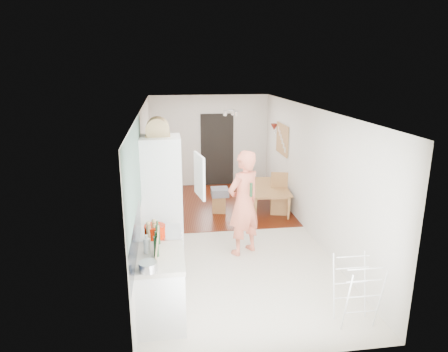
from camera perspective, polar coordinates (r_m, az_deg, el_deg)
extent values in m
cube|color=beige|center=(8.02, 0.76, -8.43)|extent=(3.20, 7.00, 0.01)
cube|color=#53230C|center=(9.72, -0.92, -4.01)|extent=(3.20, 3.30, 0.01)
cube|color=slate|center=(5.44, -12.57, 0.15)|extent=(0.02, 3.00, 1.30)
cube|color=black|center=(5.16, -12.49, -8.99)|extent=(0.02, 1.90, 0.50)
cube|color=black|center=(11.04, -0.98, 3.74)|extent=(0.90, 0.04, 2.00)
cube|color=white|center=(5.48, -8.94, -15.77)|extent=(0.60, 0.90, 0.86)
cube|color=beige|center=(5.26, -9.16, -11.48)|extent=(0.62, 0.92, 0.06)
cube|color=white|center=(6.13, -8.89, -12.06)|extent=(0.60, 0.60, 0.88)
cube|color=#BDBDC0|center=(5.93, -9.07, -8.11)|extent=(0.60, 0.60, 0.04)
cube|color=white|center=(6.82, -8.79, -3.33)|extent=(0.66, 0.66, 2.15)
cube|color=white|center=(6.41, -3.53, 0.04)|extent=(0.14, 0.56, 0.70)
cube|color=white|center=(6.68, -6.31, 0.63)|extent=(0.02, 0.52, 0.66)
cube|color=tan|center=(9.69, 8.35, 5.22)|extent=(0.03, 0.90, 0.70)
cube|color=#A67040|center=(9.68, 8.26, 5.22)|extent=(0.00, 0.94, 0.74)
cone|color=maroon|center=(10.26, 7.16, 6.97)|extent=(0.18, 0.18, 0.16)
imported|color=#E97255|center=(6.93, 2.84, -2.56)|extent=(0.97, 0.88, 2.22)
imported|color=#A67040|center=(9.40, 6.35, -3.32)|extent=(0.87, 1.41, 0.47)
cube|color=slate|center=(9.06, -0.62, -2.31)|extent=(0.39, 0.39, 0.17)
cylinder|color=red|center=(5.74, -9.84, -7.78)|extent=(0.34, 0.34, 0.18)
cylinder|color=#BDBDC0|center=(4.89, -10.77, -12.58)|extent=(0.28, 0.28, 0.11)
cylinder|color=#1E4322|center=(6.73, 3.90, -1.98)|extent=(0.05, 0.05, 0.24)
cylinder|color=#1E4322|center=(5.18, -9.65, -9.89)|extent=(0.07, 0.07, 0.27)
cylinder|color=#1E4322|center=(5.51, -9.43, -8.27)|extent=(0.08, 0.08, 0.27)
cylinder|color=silver|center=(5.30, -10.96, -9.76)|extent=(0.09, 0.09, 0.20)
cylinder|color=tan|center=(5.63, -10.72, -8.05)|extent=(0.07, 0.07, 0.22)
cylinder|color=tan|center=(5.68, -9.92, -7.77)|extent=(0.07, 0.07, 0.23)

